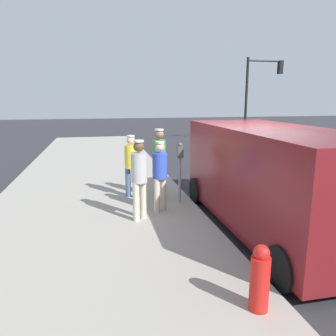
% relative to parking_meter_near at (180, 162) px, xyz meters
% --- Properties ---
extents(ground_plane, '(80.00, 80.00, 0.00)m').
position_rel_parking_meter_near_xyz_m(ground_plane, '(-1.35, 0.74, -1.18)').
color(ground_plane, '#2D2D33').
extents(sidewalk_slab, '(5.00, 32.00, 0.15)m').
position_rel_parking_meter_near_xyz_m(sidewalk_slab, '(2.15, 0.74, -1.11)').
color(sidewalk_slab, '#9E998E').
rests_on(sidewalk_slab, ground).
extents(parking_meter_near, '(0.14, 0.18, 1.52)m').
position_rel_parking_meter_near_xyz_m(parking_meter_near, '(0.00, 0.00, 0.00)').
color(parking_meter_near, gray).
rests_on(parking_meter_near, sidewalk_slab).
extents(pedestrian_in_yellow, '(0.34, 0.34, 1.65)m').
position_rel_parking_meter_near_xyz_m(pedestrian_in_yellow, '(1.13, -0.71, -0.09)').
color(pedestrian_in_yellow, '#4C608C').
rests_on(pedestrian_in_yellow, sidewalk_slab).
extents(pedestrian_in_gray, '(0.34, 0.34, 1.73)m').
position_rel_parking_meter_near_xyz_m(pedestrian_in_gray, '(1.13, 0.97, -0.04)').
color(pedestrian_in_gray, beige).
rests_on(pedestrian_in_gray, sidewalk_slab).
extents(pedestrian_in_blue, '(0.34, 0.34, 1.62)m').
position_rel_parking_meter_near_xyz_m(pedestrian_in_blue, '(0.60, 0.49, -0.11)').
color(pedestrian_in_blue, beige).
rests_on(pedestrian_in_blue, sidewalk_slab).
extents(pedestrian_in_green, '(0.34, 0.34, 1.81)m').
position_rel_parking_meter_near_xyz_m(pedestrian_in_green, '(0.41, -0.55, 0.02)').
color(pedestrian_in_green, '#726656').
rests_on(pedestrian_in_green, sidewalk_slab).
extents(parked_van, '(2.14, 5.21, 2.15)m').
position_rel_parking_meter_near_xyz_m(parked_van, '(-1.50, 1.78, -0.03)').
color(parked_van, maroon).
rests_on(parked_van, ground).
extents(traffic_light_corner, '(2.48, 0.42, 5.20)m').
position_rel_parking_meter_near_xyz_m(traffic_light_corner, '(-8.06, -11.57, 2.34)').
color(traffic_light_corner, black).
rests_on(traffic_light_corner, ground).
extents(fire_hydrant, '(0.24, 0.24, 0.86)m').
position_rel_parking_meter_near_xyz_m(fire_hydrant, '(0.10, 4.34, -0.61)').
color(fire_hydrant, red).
rests_on(fire_hydrant, sidewalk_slab).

